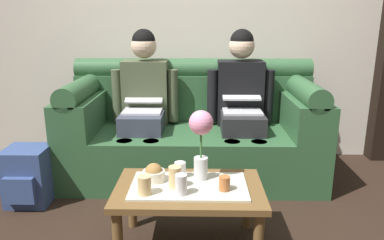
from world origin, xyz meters
TOP-DOWN VIEW (x-y plane):
  - back_wall_patterned at (0.00, 1.70)m, footprint 6.00×0.12m
  - couch at (-0.00, 1.17)m, footprint 2.07×0.88m
  - person_left at (-0.40, 1.17)m, footprint 0.56×0.67m
  - person_right at (0.40, 1.17)m, footprint 0.56×0.67m
  - coffee_table at (0.00, 0.08)m, footprint 0.84×0.53m
  - flower_vase at (0.07, 0.17)m, footprint 0.14×0.14m
  - snack_bowl at (-0.20, 0.14)m, footprint 0.13×0.13m
  - cup_near_left at (-0.04, -0.03)m, footprint 0.06×0.06m
  - cup_near_right at (0.20, 0.02)m, footprint 0.06×0.06m
  - cup_far_center at (-0.23, -0.03)m, footprint 0.07×0.07m
  - cup_far_left at (-0.08, 0.06)m, footprint 0.07×0.07m
  - cup_far_right at (-0.05, 0.19)m, footprint 0.07×0.07m
  - backpack_left at (-1.17, 0.60)m, footprint 0.30×0.32m

SIDE VIEW (x-z plane):
  - backpack_left at x=-1.17m, z-range 0.00..0.41m
  - coffee_table at x=0.00m, z-range 0.13..0.53m
  - couch at x=0.00m, z-range -0.11..0.86m
  - cup_near_right at x=0.20m, z-range 0.39..0.47m
  - snack_bowl at x=-0.20m, z-range 0.38..0.49m
  - cup_far_right at x=-0.05m, z-range 0.39..0.49m
  - cup_far_center at x=-0.23m, z-range 0.39..0.50m
  - cup_near_left at x=-0.04m, z-range 0.39..0.51m
  - cup_far_left at x=-0.08m, z-range 0.39..0.52m
  - person_left at x=-0.40m, z-range 0.05..1.27m
  - person_right at x=0.40m, z-range 0.05..1.27m
  - flower_vase at x=0.07m, z-range 0.46..0.87m
  - back_wall_patterned at x=0.00m, z-range 0.00..2.90m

